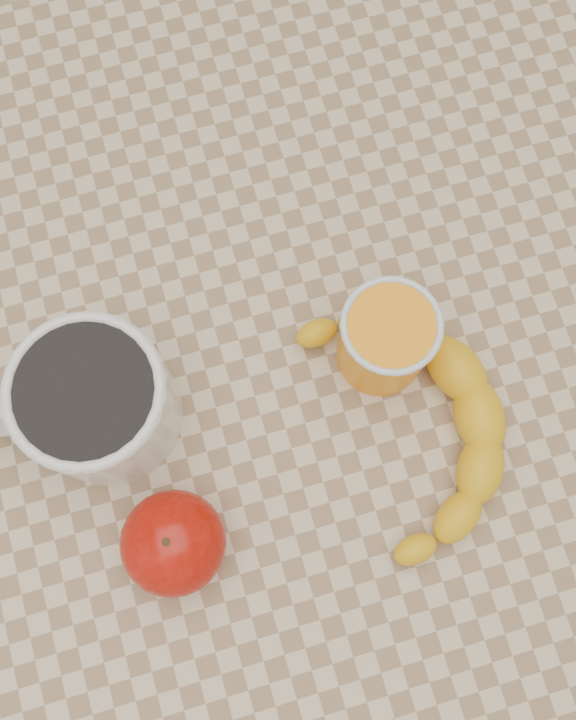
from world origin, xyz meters
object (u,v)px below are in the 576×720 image
object	(u,v)px
orange_juice_glass	(385,340)
apple	(173,543)
table	(288,388)
coffee_mug	(92,402)
banana	(412,425)

from	to	relation	value
orange_juice_glass	apple	size ratio (longest dim) A/B	0.89
table	coffee_mug	bearing A→B (deg)	179.26
coffee_mug	banana	distance (m)	0.24
coffee_mug	orange_juice_glass	xyz separation A→B (m)	(0.22, -0.01, -0.01)
orange_juice_glass	table	bearing A→B (deg)	170.82
apple	banana	xyz separation A→B (m)	(0.20, 0.04, -0.02)
apple	coffee_mug	bearing A→B (deg)	104.74
apple	banana	bearing A→B (deg)	10.09
orange_juice_glass	banana	bearing A→B (deg)	-86.90
coffee_mug	apple	xyz separation A→B (m)	(0.03, -0.11, -0.02)
table	orange_juice_glass	distance (m)	0.15
coffee_mug	banana	world-z (taller)	coffee_mug
coffee_mug	orange_juice_glass	world-z (taller)	coffee_mug
orange_juice_glass	banana	world-z (taller)	orange_juice_glass
coffee_mug	banana	bearing A→B (deg)	-19.08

